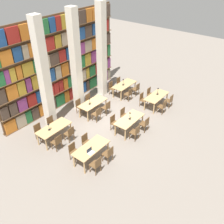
{
  "coord_description": "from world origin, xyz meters",
  "views": [
    {
      "loc": [
        -9.24,
        -7.35,
        8.44
      ],
      "look_at": [
        0.0,
        -0.13,
        0.7
      ],
      "focal_mm": 40.0,
      "sensor_mm": 36.0,
      "label": 1
    }
  ],
  "objects_px": {
    "pillar_left": "(44,76)",
    "reading_table_2": "(156,97)",
    "chair_2": "(109,154)",
    "reading_table_1": "(129,120)",
    "laptop": "(91,152)",
    "desk_lamp_4": "(123,81)",
    "desk_lamp_0": "(130,114)",
    "chair_15": "(52,124)",
    "chair_12": "(57,142)",
    "chair_17": "(80,106)",
    "reading_table_4": "(93,104)",
    "chair_14": "(70,133)",
    "chair_7": "(124,115)",
    "chair_19": "(89,100)",
    "chair_4": "(135,132)",
    "chair_18": "(107,107)",
    "chair_0": "(96,164)",
    "desk_lamp_3": "(89,100)",
    "pillar_right": "(102,52)",
    "chair_20": "(129,94)",
    "reading_table_0": "(91,149)",
    "chair_10": "(169,100)",
    "chair_3": "(87,142)",
    "chair_6": "(145,124)",
    "chair_9": "(143,99)",
    "chair_16": "(97,114)",
    "chair_22": "(136,89)",
    "chair_5": "(114,122)",
    "reading_table_5": "(124,85)",
    "chair_1": "(74,151)",
    "desk_lamp_1": "(158,90)",
    "chair_23": "(120,83)",
    "reading_table_3": "(54,129)",
    "desk_lamp_2": "(49,126)",
    "chair_21": "(112,88)",
    "chair_13": "(39,131)"
  },
  "relations": [
    {
      "from": "chair_9",
      "to": "desk_lamp_4",
      "type": "bearing_deg",
      "value": -100.41
    },
    {
      "from": "laptop",
      "to": "pillar_right",
      "type": "bearing_deg",
      "value": 35.46
    },
    {
      "from": "chair_17",
      "to": "chair_14",
      "type": "bearing_deg",
      "value": 33.18
    },
    {
      "from": "laptop",
      "to": "desk_lamp_2",
      "type": "distance_m",
      "value": 2.77
    },
    {
      "from": "chair_4",
      "to": "chair_3",
      "type": "bearing_deg",
      "value": 145.49
    },
    {
      "from": "desk_lamp_3",
      "to": "chair_14",
      "type": "bearing_deg",
      "value": -161.84
    },
    {
      "from": "desk_lamp_2",
      "to": "pillar_left",
      "type": "bearing_deg",
      "value": 48.86
    },
    {
      "from": "chair_5",
      "to": "reading_table_5",
      "type": "relative_size",
      "value": 0.48
    },
    {
      "from": "chair_0",
      "to": "chair_18",
      "type": "xyz_separation_m",
      "value": [
        3.93,
        2.6,
        0.0
      ]
    },
    {
      "from": "pillar_left",
      "to": "reading_table_2",
      "type": "height_order",
      "value": "pillar_left"
    },
    {
      "from": "chair_2",
      "to": "desk_lamp_4",
      "type": "height_order",
      "value": "desk_lamp_4"
    },
    {
      "from": "chair_2",
      "to": "chair_9",
      "type": "bearing_deg",
      "value": 15.0
    },
    {
      "from": "desk_lamp_4",
      "to": "desk_lamp_3",
      "type": "bearing_deg",
      "value": 177.78
    },
    {
      "from": "chair_4",
      "to": "chair_12",
      "type": "relative_size",
      "value": 1.0
    },
    {
      "from": "chair_12",
      "to": "chair_17",
      "type": "distance_m",
      "value": 3.42
    },
    {
      "from": "chair_18",
      "to": "desk_lamp_3",
      "type": "height_order",
      "value": "desk_lamp_3"
    },
    {
      "from": "reading_table_1",
      "to": "chair_7",
      "type": "relative_size",
      "value": 2.07
    },
    {
      "from": "chair_10",
      "to": "desk_lamp_1",
      "type": "height_order",
      "value": "desk_lamp_1"
    },
    {
      "from": "chair_6",
      "to": "chair_9",
      "type": "bearing_deg",
      "value": 34.46
    },
    {
      "from": "reading_table_2",
      "to": "chair_15",
      "type": "relative_size",
      "value": 2.07
    },
    {
      "from": "chair_7",
      "to": "chair_15",
      "type": "height_order",
      "value": "same"
    },
    {
      "from": "chair_7",
      "to": "chair_19",
      "type": "bearing_deg",
      "value": -90.11
    },
    {
      "from": "reading_table_4",
      "to": "desk_lamp_4",
      "type": "xyz_separation_m",
      "value": [
        2.92,
        -0.11,
        0.4
      ]
    },
    {
      "from": "pillar_right",
      "to": "desk_lamp_2",
      "type": "height_order",
      "value": "pillar_right"
    },
    {
      "from": "chair_19",
      "to": "desk_lamp_2",
      "type": "bearing_deg",
      "value": 11.18
    },
    {
      "from": "chair_10",
      "to": "chair_15",
      "type": "relative_size",
      "value": 1.0
    },
    {
      "from": "chair_2",
      "to": "desk_lamp_3",
      "type": "xyz_separation_m",
      "value": [
        2.36,
        3.31,
        0.57
      ]
    },
    {
      "from": "chair_1",
      "to": "chair_20",
      "type": "height_order",
      "value": "same"
    },
    {
      "from": "chair_2",
      "to": "chair_3",
      "type": "relative_size",
      "value": 1.0
    },
    {
      "from": "reading_table_0",
      "to": "chair_3",
      "type": "bearing_deg",
      "value": 59.03
    },
    {
      "from": "chair_12",
      "to": "desk_lamp_3",
      "type": "bearing_deg",
      "value": 13.61
    },
    {
      "from": "chair_22",
      "to": "chair_4",
      "type": "bearing_deg",
      "value": -147.09
    },
    {
      "from": "chair_13",
      "to": "reading_table_1",
      "type": "bearing_deg",
      "value": 136.36
    },
    {
      "from": "reading_table_4",
      "to": "chair_14",
      "type": "bearing_deg",
      "value": -163.88
    },
    {
      "from": "reading_table_0",
      "to": "chair_10",
      "type": "xyz_separation_m",
      "value": [
        6.51,
        -0.68,
        -0.2
      ]
    },
    {
      "from": "reading_table_4",
      "to": "desk_lamp_1",
      "type": "bearing_deg",
      "value": -38.22
    },
    {
      "from": "chair_16",
      "to": "chair_22",
      "type": "height_order",
      "value": "same"
    },
    {
      "from": "chair_2",
      "to": "reading_table_1",
      "type": "bearing_deg",
      "value": 13.38
    },
    {
      "from": "chair_18",
      "to": "chair_5",
      "type": "bearing_deg",
      "value": -125.62
    },
    {
      "from": "chair_4",
      "to": "chair_18",
      "type": "height_order",
      "value": "same"
    },
    {
      "from": "desk_lamp_3",
      "to": "chair_20",
      "type": "height_order",
      "value": "desk_lamp_3"
    },
    {
      "from": "laptop",
      "to": "desk_lamp_4",
      "type": "distance_m",
      "value": 6.79
    },
    {
      "from": "reading_table_5",
      "to": "chair_10",
      "type": "bearing_deg",
      "value": -82.85
    },
    {
      "from": "chair_23",
      "to": "reading_table_3",
      "type": "bearing_deg",
      "value": 5.77
    },
    {
      "from": "desk_lamp_1",
      "to": "chair_21",
      "type": "distance_m",
      "value": 3.24
    },
    {
      "from": "chair_6",
      "to": "desk_lamp_2",
      "type": "distance_m",
      "value": 5.06
    },
    {
      "from": "pillar_right",
      "to": "chair_20",
      "type": "bearing_deg",
      "value": -79.82
    },
    {
      "from": "chair_3",
      "to": "desk_lamp_4",
      "type": "height_order",
      "value": "desk_lamp_4"
    },
    {
      "from": "chair_4",
      "to": "chair_19",
      "type": "bearing_deg",
      "value": 77.09
    },
    {
      "from": "desk_lamp_0",
      "to": "chair_15",
      "type": "distance_m",
      "value": 4.25
    }
  ]
}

